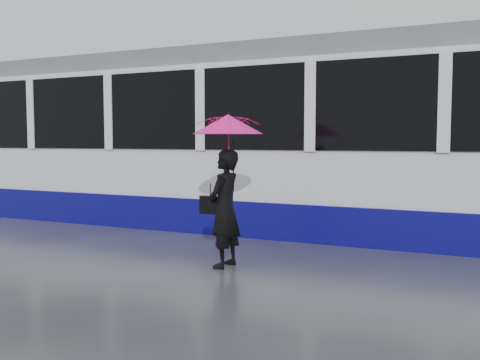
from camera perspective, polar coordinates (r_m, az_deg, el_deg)
The scene contains 6 objects.
ground at distance 7.70m, azimuth 2.52°, elevation -8.19°, with size 90.00×90.00×0.00m, color #2E2E33.
rails at distance 10.01m, azimuth 8.04°, elevation -5.27°, with size 34.00×1.51×0.02m.
tram at distance 11.25m, azimuth -7.83°, elevation 4.11°, with size 26.00×2.56×3.35m.
woman at distance 6.98m, azimuth -1.65°, elevation -3.06°, with size 0.56×0.37×1.54m, color black.
umbrella at distance 6.90m, azimuth -1.29°, elevation 4.51°, with size 0.94×0.94×1.04m.
handbag at distance 7.09m, azimuth -3.17°, elevation -2.64°, with size 0.28×0.13×0.42m.
Camera 1 is at (2.88, -6.95, 1.66)m, focal length 40.00 mm.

